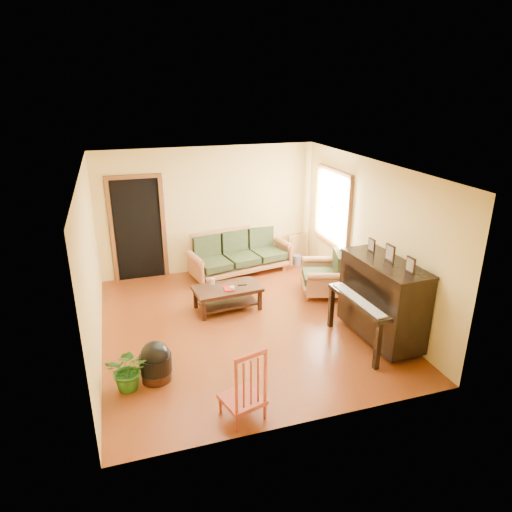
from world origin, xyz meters
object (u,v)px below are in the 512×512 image
object	(u,v)px
potted_plant	(129,369)
red_chair	(242,382)
piano	(382,302)
ceramic_crock	(297,260)
armchair	(322,272)
coffee_table	(227,298)
footstool	(156,366)
sofa	(241,253)

from	to	relation	value
potted_plant	red_chair	bearing A→B (deg)	-36.89
piano	ceramic_crock	xyz separation A→B (m)	(-0.02, 3.29, -0.55)
armchair	coffee_table	bearing A→B (deg)	-159.87
footstool	red_chair	xyz separation A→B (m)	(0.91, -1.05, 0.28)
coffee_table	potted_plant	xyz separation A→B (m)	(-1.77, -1.81, 0.09)
armchair	red_chair	distance (m)	3.71
coffee_table	armchair	size ratio (longest dim) A/B	1.31
armchair	potted_plant	bearing A→B (deg)	-134.97
red_chair	ceramic_crock	xyz separation A→B (m)	(2.48, 4.33, -0.37)
ceramic_crock	footstool	bearing A→B (deg)	-135.99
footstool	coffee_table	bearing A→B (deg)	50.25
piano	sofa	bearing A→B (deg)	108.81
piano	coffee_table	bearing A→B (deg)	135.53
piano	footstool	bearing A→B (deg)	176.16
armchair	ceramic_crock	bearing A→B (deg)	103.06
coffee_table	piano	bearing A→B (deg)	-40.89
coffee_table	footstool	distance (m)	2.22
potted_plant	piano	bearing A→B (deg)	1.43
coffee_table	armchair	distance (m)	1.88
potted_plant	coffee_table	bearing A→B (deg)	45.71
armchair	piano	world-z (taller)	piano
coffee_table	red_chair	xyz separation A→B (m)	(-0.51, -2.76, 0.28)
coffee_table	armchair	xyz separation A→B (m)	(1.86, 0.09, 0.23)
red_chair	potted_plant	bearing A→B (deg)	127.21
footstool	ceramic_crock	world-z (taller)	footstool
coffee_table	footstool	bearing A→B (deg)	-129.75
coffee_table	red_chair	bearing A→B (deg)	-100.51
coffee_table	ceramic_crock	xyz separation A→B (m)	(1.97, 1.57, -0.10)
armchair	ceramic_crock	distance (m)	1.52
piano	red_chair	world-z (taller)	piano
sofa	coffee_table	world-z (taller)	sofa
red_chair	ceramic_crock	distance (m)	5.00
footstool	red_chair	distance (m)	1.42
red_chair	armchair	bearing A→B (deg)	34.33
piano	potted_plant	size ratio (longest dim) A/B	2.51
piano	footstool	size ratio (longest dim) A/B	3.40
red_chair	potted_plant	xyz separation A→B (m)	(-1.26, 0.94, -0.19)
armchair	piano	distance (m)	1.83
armchair	piano	bearing A→B (deg)	-68.66
potted_plant	sofa	bearing A→B (deg)	53.58
sofa	armchair	world-z (taller)	sofa
sofa	red_chair	world-z (taller)	red_chair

